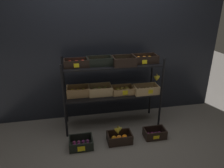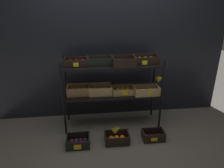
{
  "view_description": "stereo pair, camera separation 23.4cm",
  "coord_description": "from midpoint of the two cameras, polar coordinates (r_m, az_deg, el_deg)",
  "views": [
    {
      "loc": [
        -0.57,
        -2.9,
        1.9
      ],
      "look_at": [
        0.0,
        0.0,
        0.7
      ],
      "focal_mm": 33.65,
      "sensor_mm": 36.0,
      "label": 1
    },
    {
      "loc": [
        -0.34,
        -2.93,
        1.9
      ],
      "look_at": [
        0.0,
        0.0,
        0.7
      ],
      "focal_mm": 33.65,
      "sensor_mm": 36.0,
      "label": 2
    }
  ],
  "objects": [
    {
      "name": "storefront_wall",
      "position": [
        3.45,
        -3.3,
        8.74
      ],
      "size": [
        3.84,
        0.12,
        2.21
      ],
      "primitive_type": "cube",
      "color": "black",
      "rests_on": "ground_plane"
    },
    {
      "name": "ground_plane",
      "position": [
        3.51,
        -1.94,
        -10.69
      ],
      "size": [
        10.0,
        10.0,
        0.0
      ],
      "primitive_type": "plane",
      "color": "#605B56"
    },
    {
      "name": "crate_ground_center_plum",
      "position": [
        3.22,
        9.42,
        -13.32
      ],
      "size": [
        0.31,
        0.21,
        0.14
      ],
      "color": "black",
      "rests_on": "ground_plane"
    },
    {
      "name": "display_rack",
      "position": [
        3.16,
        -1.91,
        1.26
      ],
      "size": [
        1.57,
        0.45,
        1.14
      ],
      "color": "black",
      "rests_on": "ground_plane"
    },
    {
      "name": "banana_bunch_loose",
      "position": [
        3.0,
        -0.66,
        -12.51
      ],
      "size": [
        0.13,
        0.05,
        0.13
      ],
      "color": "brown",
      "rests_on": "crate_ground_orange"
    },
    {
      "name": "crate_ground_plum",
      "position": [
        3.05,
        -10.66,
        -15.73
      ],
      "size": [
        0.32,
        0.26,
        0.13
      ],
      "color": "black",
      "rests_on": "ground_plane"
    },
    {
      "name": "crate_ground_orange",
      "position": [
        3.09,
        -0.18,
        -14.65
      ],
      "size": [
        0.35,
        0.22,
        0.14
      ],
      "color": "black",
      "rests_on": "ground_plane"
    }
  ]
}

